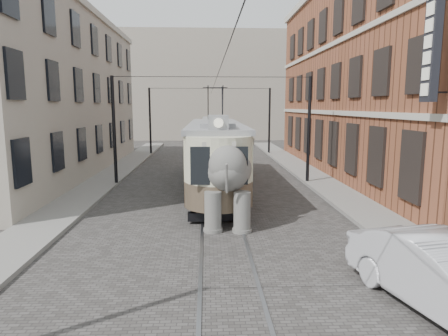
{
  "coord_description": "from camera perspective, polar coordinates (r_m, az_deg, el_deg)",
  "views": [
    {
      "loc": [
        -0.54,
        -15.92,
        4.37
      ],
      "look_at": [
        0.1,
        -1.47,
        2.1
      ],
      "focal_mm": 31.64,
      "sensor_mm": 36.0,
      "label": 1
    }
  ],
  "objects": [
    {
      "name": "distant_block",
      "position": [
        55.99,
        -2.03,
        11.6
      ],
      "size": [
        28.0,
        10.0,
        14.0
      ],
      "primitive_type": "cube",
      "color": "gray",
      "rests_on": "ground"
    },
    {
      "name": "brick_building",
      "position": [
        27.51,
        22.75,
        11.63
      ],
      "size": [
        8.0,
        26.0,
        12.0
      ],
      "primitive_type": "cube",
      "color": "brown",
      "rests_on": "ground"
    },
    {
      "name": "sidewalk_left",
      "position": [
        17.54,
        -22.46,
        -5.95
      ],
      "size": [
        2.0,
        60.0,
        0.15
      ],
      "primitive_type": "cube",
      "color": "slate",
      "rests_on": "ground"
    },
    {
      "name": "stucco_building",
      "position": [
        27.96,
        -24.87,
        9.39
      ],
      "size": [
        7.0,
        24.0,
        10.0
      ],
      "primitive_type": "cube",
      "color": "gray",
      "rests_on": "ground"
    },
    {
      "name": "ground",
      "position": [
        16.52,
        -0.59,
        -6.42
      ],
      "size": [
        120.0,
        120.0,
        0.0
      ],
      "primitive_type": "plane",
      "color": "#464340"
    },
    {
      "name": "parked_car",
      "position": [
        9.87,
        29.5,
        -13.46
      ],
      "size": [
        2.88,
        5.15,
        1.61
      ],
      "primitive_type": "imported",
      "rotation": [
        0.0,
        0.0,
        0.25
      ],
      "color": "#AEAEB3",
      "rests_on": "ground"
    },
    {
      "name": "sidewalk_right",
      "position": [
        17.74,
        19.26,
        -5.61
      ],
      "size": [
        2.0,
        60.0,
        0.15
      ],
      "primitive_type": "cube",
      "color": "slate",
      "rests_on": "ground"
    },
    {
      "name": "catenary",
      "position": [
        20.97,
        -1.62,
        5.17
      ],
      "size": [
        11.0,
        30.2,
        6.0
      ],
      "primitive_type": null,
      "color": "black",
      "rests_on": "ground"
    },
    {
      "name": "tram",
      "position": [
        21.07,
        -1.25,
        4.35
      ],
      "size": [
        2.87,
        13.58,
        5.39
      ],
      "primitive_type": null,
      "rotation": [
        0.0,
        0.0,
        -0.0
      ],
      "color": "beige",
      "rests_on": "ground"
    },
    {
      "name": "elephant",
      "position": [
        14.66,
        0.67,
        -2.0
      ],
      "size": [
        3.35,
        5.46,
        3.19
      ],
      "primitive_type": null,
      "rotation": [
        0.0,
        0.0,
        -0.09
      ],
      "color": "#5D5A56",
      "rests_on": "ground"
    },
    {
      "name": "tram_rails",
      "position": [
        16.52,
        -0.59,
        -6.38
      ],
      "size": [
        1.54,
        80.0,
        0.02
      ],
      "primitive_type": null,
      "color": "slate",
      "rests_on": "ground"
    }
  ]
}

